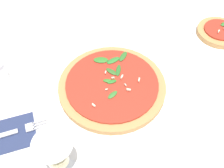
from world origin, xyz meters
TOP-DOWN VIEW (x-y plane):
  - ground_plane at (0.00, 0.00)m, footprint 6.00×6.00m
  - pizza_arugula_main at (-0.04, 0.02)m, footprint 0.34×0.34m
  - pizza_personal_side at (0.33, 0.27)m, footprint 0.18×0.18m
  - wine_glass at (-0.15, -0.23)m, footprint 0.08×0.08m
  - napkin at (-0.32, -0.13)m, footprint 0.19×0.15m
  - fork at (-0.31, -0.13)m, footprint 0.21×0.09m
  - shaker_pepper at (-0.37, 0.06)m, footprint 0.03×0.03m

SIDE VIEW (x-z plane):
  - ground_plane at x=0.00m, z-range 0.00..0.00m
  - napkin at x=-0.32m, z-range 0.00..0.01m
  - fork at x=-0.31m, z-range 0.01..0.01m
  - pizza_personal_side at x=0.33m, z-range -0.01..0.04m
  - pizza_arugula_main at x=-0.04m, z-range -0.01..0.04m
  - shaker_pepper at x=-0.37m, z-range 0.00..0.07m
  - wine_glass at x=-0.15m, z-range 0.03..0.20m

